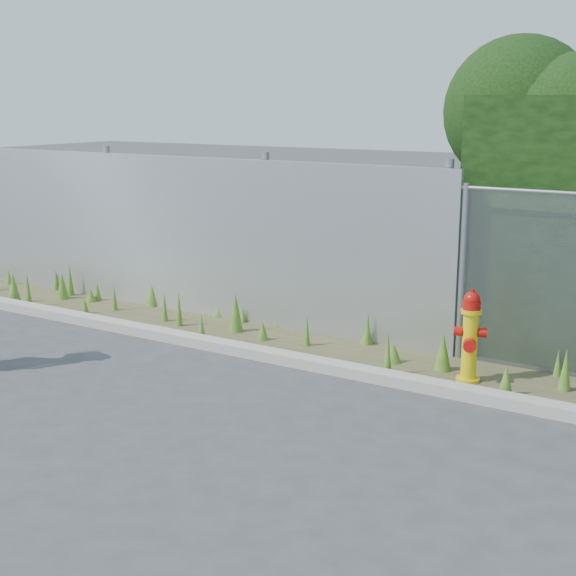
% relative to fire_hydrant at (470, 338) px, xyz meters
% --- Properties ---
extents(ground, '(80.00, 80.00, 0.00)m').
position_rel_fire_hydrant_xyz_m(ground, '(-1.42, -2.27, -0.50)').
color(ground, '#3C3D3F').
rests_on(ground, ground).
extents(curb, '(16.00, 0.22, 0.12)m').
position_rel_fire_hydrant_xyz_m(curb, '(-1.42, -0.47, -0.44)').
color(curb, '#A3A093').
rests_on(curb, ground).
extents(weed_strip, '(16.00, 1.34, 0.53)m').
position_rel_fire_hydrant_xyz_m(weed_strip, '(-1.98, 0.21, -0.39)').
color(weed_strip, '#4B452A').
rests_on(weed_strip, ground).
extents(corrugated_fence, '(8.50, 0.21, 2.30)m').
position_rel_fire_hydrant_xyz_m(corrugated_fence, '(-4.67, 0.74, 0.60)').
color(corrugated_fence, '#BBBCC2').
rests_on(corrugated_fence, ground).
extents(fire_hydrant, '(0.34, 0.31, 1.03)m').
position_rel_fire_hydrant_xyz_m(fire_hydrant, '(0.00, 0.00, 0.00)').
color(fire_hydrant, yellow).
rests_on(fire_hydrant, ground).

